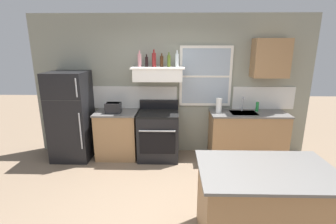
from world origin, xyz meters
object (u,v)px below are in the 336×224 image
bottle_balsamic_dark (147,62)px  bottle_olive_oil_square (169,61)px  bottle_rose_pink (140,60)px  paper_towel_roll (219,105)px  toaster (113,108)px  bottle_clear_tall (177,60)px  kitchen_island (263,207)px  refrigerator (71,116)px  dish_soap_bottle (257,107)px  bottle_red_label_wine (154,60)px  bottle_brown_stout (162,61)px  stove_range (158,135)px

bottle_balsamic_dark → bottle_olive_oil_square: bottle_olive_oil_square is taller
bottle_rose_pink → paper_towel_roll: size_ratio=1.07×
toaster → bottle_clear_tall: bottle_clear_tall is taller
toaster → kitchen_island: 3.02m
refrigerator → dish_soap_bottle: refrigerator is taller
toaster → bottle_rose_pink: (0.49, 0.19, 0.86)m
bottle_balsamic_dark → paper_towel_roll: bearing=-4.0°
bottle_clear_tall → dish_soap_bottle: 1.76m
bottle_red_label_wine → dish_soap_bottle: bearing=0.3°
kitchen_island → bottle_brown_stout: bearing=117.8°
stove_range → bottle_olive_oil_square: (0.20, 0.10, 1.39)m
stove_range → paper_towel_roll: paper_towel_roll is taller
toaster → stove_range: size_ratio=0.27×
bottle_brown_stout → bottle_clear_tall: bearing=7.3°
stove_range → bottle_clear_tall: size_ratio=3.69×
paper_towel_roll → kitchen_island: size_ratio=0.19×
bottle_rose_pink → toaster: bearing=-159.3°
bottle_rose_pink → bottle_balsamic_dark: (0.13, -0.02, -0.03)m
bottle_olive_oil_square → paper_towel_roll: size_ratio=0.97×
toaster → bottle_clear_tall: size_ratio=1.01×
bottle_clear_tall → toaster: bearing=-172.0°
refrigerator → dish_soap_bottle: bearing=2.6°
stove_range → bottle_balsamic_dark: bottle_balsamic_dark is taller
bottle_balsamic_dark → stove_range: bearing=-31.7°
stove_range → refrigerator: bearing=-179.2°
bottle_clear_tall → kitchen_island: size_ratio=0.21×
bottle_rose_pink → kitchen_island: bearing=-55.3°
bottle_brown_stout → bottle_rose_pink: bearing=172.4°
bottle_balsamic_dark → paper_towel_roll: size_ratio=0.84×
bottle_clear_tall → kitchen_island: 2.83m
toaster → paper_towel_roll: (1.97, 0.08, 0.04)m
bottle_olive_oil_square → kitchen_island: size_ratio=0.19×
refrigerator → bottle_brown_stout: bearing=3.8°
dish_soap_bottle → bottle_olive_oil_square: bearing=-178.8°
bottle_balsamic_dark → kitchen_island: bearing=-57.3°
bottle_balsamic_dark → dish_soap_bottle: 2.25m
stove_range → bottle_rose_pink: bearing=156.7°
bottle_olive_oil_square → refrigerator: bearing=-176.1°
bottle_brown_stout → bottle_olive_oil_square: (0.13, 0.01, 0.01)m
toaster → bottle_red_label_wine: bearing=12.3°
bottle_clear_tall → bottle_brown_stout: bearing=-172.7°
bottle_clear_tall → dish_soap_bottle: bearing=0.3°
paper_towel_roll → dish_soap_bottle: 0.75m
paper_towel_roll → dish_soap_bottle: bearing=7.6°
bottle_rose_pink → bottle_balsamic_dark: size_ratio=1.27×
bottle_brown_stout → bottle_olive_oil_square: 0.13m
refrigerator → toaster: size_ratio=5.61×
dish_soap_bottle → refrigerator: bearing=-177.4°
bottle_rose_pink → kitchen_island: 3.13m
toaster → bottle_balsamic_dark: (0.62, 0.17, 0.83)m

